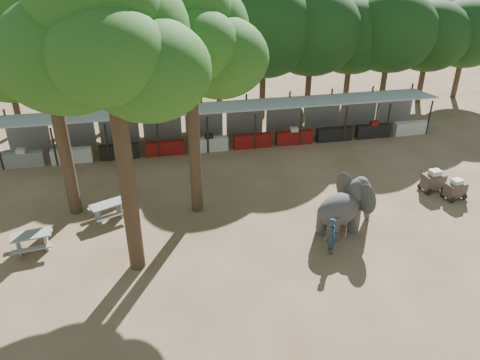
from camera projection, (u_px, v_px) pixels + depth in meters
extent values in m
plane|color=brown|center=(288.00, 278.00, 19.06)|extent=(100.00, 100.00, 0.00)
cube|color=#A9ADB1|center=(228.00, 107.00, 29.95)|extent=(28.00, 2.99, 0.39)
cylinder|color=#2D2319|center=(19.00, 150.00, 27.21)|extent=(0.12, 0.12, 2.40)
cylinder|color=#2D2319|center=(27.00, 129.00, 29.45)|extent=(0.12, 0.12, 2.80)
cube|color=gray|center=(23.00, 160.00, 27.78)|extent=(2.38, 0.50, 0.90)
cube|color=gray|center=(29.00, 136.00, 29.59)|extent=(2.52, 0.12, 2.00)
cylinder|color=#2D2319|center=(69.00, 146.00, 27.70)|extent=(0.12, 0.12, 2.40)
cylinder|color=#2D2319|center=(74.00, 126.00, 29.93)|extent=(0.12, 0.12, 2.80)
cube|color=silver|center=(72.00, 156.00, 28.27)|extent=(2.38, 0.50, 0.90)
cube|color=gray|center=(75.00, 132.00, 30.08)|extent=(2.52, 0.12, 2.00)
cylinder|color=#2D2319|center=(118.00, 142.00, 28.19)|extent=(0.12, 0.12, 2.40)
cylinder|color=#2D2319|center=(118.00, 123.00, 30.42)|extent=(0.12, 0.12, 2.80)
cube|color=black|center=(119.00, 152.00, 28.76)|extent=(2.38, 0.50, 0.90)
cube|color=gray|center=(119.00, 129.00, 30.57)|extent=(2.52, 0.12, 2.00)
cylinder|color=#2D2319|center=(164.00, 138.00, 28.67)|extent=(0.12, 0.12, 2.40)
cylinder|color=#2D2319|center=(162.00, 120.00, 30.91)|extent=(0.12, 0.12, 2.80)
cube|color=maroon|center=(165.00, 148.00, 29.24)|extent=(2.38, 0.50, 0.90)
cube|color=gray|center=(162.00, 126.00, 31.05)|extent=(2.52, 0.12, 2.00)
cylinder|color=#2D2319|center=(210.00, 135.00, 29.16)|extent=(0.12, 0.12, 2.40)
cylinder|color=#2D2319|center=(204.00, 117.00, 31.40)|extent=(0.12, 0.12, 2.80)
cube|color=silver|center=(209.00, 144.00, 29.73)|extent=(2.38, 0.50, 0.90)
cube|color=gray|center=(204.00, 123.00, 31.54)|extent=(2.52, 0.12, 2.00)
cylinder|color=#2D2319|center=(253.00, 132.00, 29.65)|extent=(0.12, 0.12, 2.40)
cylinder|color=#2D2319|center=(244.00, 114.00, 31.88)|extent=(0.12, 0.12, 2.80)
cube|color=maroon|center=(252.00, 141.00, 30.22)|extent=(2.38, 0.50, 0.90)
cube|color=gray|center=(245.00, 120.00, 32.03)|extent=(2.52, 0.12, 2.00)
cylinder|color=#2D2319|center=(296.00, 128.00, 30.14)|extent=(0.12, 0.12, 2.40)
cylinder|color=#2D2319|center=(284.00, 111.00, 32.37)|extent=(0.12, 0.12, 2.80)
cube|color=maroon|center=(294.00, 138.00, 30.71)|extent=(2.38, 0.50, 0.90)
cube|color=gray|center=(284.00, 117.00, 32.52)|extent=(2.52, 0.12, 2.00)
cylinder|color=#2D2319|center=(336.00, 125.00, 30.62)|extent=(0.12, 0.12, 2.40)
cylinder|color=#2D2319|center=(322.00, 109.00, 32.86)|extent=(0.12, 0.12, 2.80)
cube|color=black|center=(334.00, 134.00, 31.19)|extent=(2.38, 0.50, 0.90)
cube|color=gray|center=(322.00, 114.00, 33.00)|extent=(2.52, 0.12, 2.00)
cylinder|color=#2D2319|center=(376.00, 122.00, 31.11)|extent=(0.12, 0.12, 2.40)
cylinder|color=#2D2319|center=(360.00, 106.00, 33.35)|extent=(0.12, 0.12, 2.80)
cube|color=black|center=(373.00, 131.00, 31.68)|extent=(2.38, 0.50, 0.90)
cube|color=gray|center=(359.00, 111.00, 33.49)|extent=(2.52, 0.12, 2.00)
cylinder|color=#2D2319|center=(415.00, 119.00, 31.60)|extent=(0.12, 0.12, 2.40)
cylinder|color=#2D2319|center=(396.00, 103.00, 33.83)|extent=(0.12, 0.12, 2.80)
cube|color=silver|center=(411.00, 128.00, 32.17)|extent=(2.38, 0.50, 0.90)
cube|color=gray|center=(395.00, 109.00, 33.98)|extent=(2.52, 0.12, 2.00)
cylinder|color=#332316|center=(60.00, 126.00, 21.35)|extent=(0.60, 0.60, 9.20)
cone|color=#332316|center=(39.00, 21.00, 19.17)|extent=(0.57, 0.57, 2.88)
ellipsoid|color=#1B4E14|center=(13.00, 55.00, 19.84)|extent=(4.80, 4.80, 3.94)
ellipsoid|color=#1B4E14|center=(76.00, 67.00, 19.70)|extent=(4.20, 4.20, 3.44)
ellipsoid|color=#1B4E14|center=(52.00, 35.00, 20.52)|extent=(5.20, 5.20, 4.26)
ellipsoid|color=#1B4E14|center=(39.00, 55.00, 18.56)|extent=(3.80, 3.80, 3.12)
ellipsoid|color=#1B4E14|center=(33.00, 20.00, 19.28)|extent=(4.40, 4.40, 3.61)
cylinder|color=#332316|center=(124.00, 154.00, 17.27)|extent=(0.64, 0.64, 10.40)
cone|color=#332316|center=(104.00, 6.00, 14.81)|extent=(0.61, 0.61, 3.25)
ellipsoid|color=#1B4E14|center=(68.00, 55.00, 15.56)|extent=(4.80, 4.80, 3.94)
ellipsoid|color=#1B4E14|center=(149.00, 70.00, 15.43)|extent=(4.20, 4.20, 3.44)
ellipsoid|color=#1B4E14|center=(116.00, 30.00, 16.25)|extent=(5.20, 5.20, 4.26)
ellipsoid|color=#1B4E14|center=(108.00, 55.00, 14.28)|extent=(3.80, 3.80, 3.12)
ellipsoid|color=#1B4E14|center=(96.00, 10.00, 15.00)|extent=(4.40, 4.40, 3.61)
cylinder|color=#332316|center=(193.00, 120.00, 21.44)|extent=(0.56, 0.56, 9.60)
cone|color=#332316|center=(187.00, 10.00, 19.16)|extent=(0.53, 0.53, 3.00)
ellipsoid|color=#1B4E14|center=(156.00, 46.00, 19.86)|extent=(4.80, 4.80, 3.94)
ellipsoid|color=#1B4E14|center=(220.00, 57.00, 19.72)|extent=(4.20, 4.20, 3.44)
ellipsoid|color=#1B4E14|center=(190.00, 26.00, 20.54)|extent=(5.20, 5.20, 4.26)
ellipsoid|color=#1B4E14|center=(192.00, 45.00, 18.58)|extent=(3.80, 3.80, 3.12)
ellipsoid|color=#1B4E14|center=(180.00, 11.00, 19.30)|extent=(4.40, 4.40, 3.61)
cylinder|color=#332316|center=(25.00, 104.00, 32.25)|extent=(0.44, 0.44, 3.74)
ellipsoid|color=black|center=(13.00, 51.00, 30.51)|extent=(6.46, 5.95, 5.61)
cylinder|color=#332316|center=(75.00, 101.00, 32.83)|extent=(0.44, 0.44, 3.74)
ellipsoid|color=black|center=(66.00, 48.00, 31.09)|extent=(6.46, 5.95, 5.61)
cylinder|color=#332316|center=(124.00, 98.00, 33.41)|extent=(0.44, 0.44, 3.74)
ellipsoid|color=black|center=(117.00, 46.00, 31.67)|extent=(6.46, 5.95, 5.61)
cylinder|color=#332316|center=(171.00, 95.00, 33.99)|extent=(0.44, 0.44, 3.74)
ellipsoid|color=black|center=(167.00, 44.00, 32.25)|extent=(6.46, 5.95, 5.61)
cylinder|color=#332316|center=(216.00, 92.00, 34.57)|extent=(0.44, 0.44, 3.74)
ellipsoid|color=black|center=(215.00, 42.00, 32.83)|extent=(6.46, 5.95, 5.61)
cylinder|color=#332316|center=(260.00, 90.00, 35.15)|extent=(0.44, 0.44, 3.74)
ellipsoid|color=black|center=(261.00, 40.00, 33.41)|extent=(6.46, 5.95, 5.61)
cylinder|color=#332316|center=(302.00, 87.00, 35.73)|extent=(0.44, 0.44, 3.74)
ellipsoid|color=black|center=(305.00, 38.00, 33.99)|extent=(6.46, 5.95, 5.61)
cylinder|color=#332316|center=(343.00, 85.00, 36.31)|extent=(0.44, 0.44, 3.74)
ellipsoid|color=black|center=(348.00, 36.00, 34.57)|extent=(6.46, 5.95, 5.61)
cylinder|color=#332316|center=(383.00, 82.00, 36.89)|extent=(0.44, 0.44, 3.74)
ellipsoid|color=black|center=(390.00, 35.00, 35.15)|extent=(6.46, 5.95, 5.61)
cylinder|color=#332316|center=(421.00, 80.00, 37.47)|extent=(0.44, 0.44, 3.74)
ellipsoid|color=black|center=(430.00, 33.00, 35.73)|extent=(6.46, 5.95, 5.61)
cylinder|color=#332316|center=(459.00, 77.00, 38.05)|extent=(0.44, 0.44, 3.74)
ellipsoid|color=black|center=(469.00, 31.00, 36.32)|extent=(6.46, 5.95, 5.61)
ellipsoid|color=#3B3938|center=(340.00, 209.00, 21.39)|extent=(2.69, 2.13, 1.52)
cylinder|color=#3B3938|center=(333.00, 228.00, 21.10)|extent=(0.70, 0.70, 1.28)
cylinder|color=#3B3938|center=(322.00, 220.00, 21.64)|extent=(0.70, 0.70, 1.28)
cylinder|color=#3B3938|center=(354.00, 219.00, 21.71)|extent=(0.70, 0.70, 1.28)
cylinder|color=#3B3938|center=(343.00, 212.00, 22.25)|extent=(0.70, 0.70, 1.28)
ellipsoid|color=#3B3938|center=(359.00, 192.00, 21.66)|extent=(1.59, 1.45, 1.41)
ellipsoid|color=#3B3938|center=(366.00, 199.00, 21.03)|extent=(0.62, 1.16, 1.45)
ellipsoid|color=#3B3938|center=(345.00, 187.00, 22.06)|extent=(0.62, 1.16, 1.45)
cone|color=#3B3938|center=(367.00, 206.00, 22.45)|extent=(0.75, 0.75, 1.60)
imported|color=#26384C|center=(332.00, 235.00, 20.19)|extent=(0.51, 0.68, 1.72)
cube|color=gray|center=(31.00, 235.00, 20.35)|extent=(1.76, 1.01, 0.07)
cube|color=gray|center=(19.00, 245.00, 20.38)|extent=(0.21, 0.68, 0.78)
cube|color=gray|center=(46.00, 240.00, 20.71)|extent=(0.21, 0.68, 0.78)
cube|color=gray|center=(32.00, 249.00, 20.00)|extent=(1.69, 0.51, 0.06)
cube|color=gray|center=(33.00, 233.00, 21.01)|extent=(1.69, 0.51, 0.06)
cube|color=gray|center=(108.00, 204.00, 22.63)|extent=(1.80, 1.35, 0.07)
cube|color=gray|center=(98.00, 215.00, 22.54)|extent=(0.36, 0.64, 0.76)
cube|color=gray|center=(119.00, 208.00, 23.09)|extent=(0.36, 0.64, 0.76)
cube|color=gray|center=(113.00, 215.00, 22.35)|extent=(1.61, 0.90, 0.05)
cube|color=gray|center=(104.00, 205.00, 23.21)|extent=(1.61, 0.90, 0.05)
cube|color=#3D312A|center=(455.00, 190.00, 24.43)|extent=(1.15, 0.82, 0.74)
cylinder|color=black|center=(452.00, 200.00, 24.18)|extent=(0.32, 0.12, 0.32)
cylinder|color=black|center=(465.00, 197.00, 24.46)|extent=(0.32, 0.12, 0.32)
cylinder|color=black|center=(443.00, 194.00, 24.74)|extent=(0.32, 0.12, 0.32)
cylinder|color=black|center=(455.00, 191.00, 25.02)|extent=(0.32, 0.12, 0.32)
cube|color=silver|center=(457.00, 182.00, 24.20)|extent=(0.59, 0.51, 0.26)
cube|color=#3D312A|center=(433.00, 181.00, 25.14)|extent=(1.22, 0.81, 0.80)
cylinder|color=black|center=(429.00, 192.00, 24.90)|extent=(0.35, 0.11, 0.34)
cylinder|color=black|center=(444.00, 190.00, 25.14)|extent=(0.35, 0.11, 0.34)
cylinder|color=black|center=(420.00, 186.00, 25.53)|extent=(0.35, 0.11, 0.34)
cylinder|color=black|center=(434.00, 183.00, 25.78)|extent=(0.35, 0.11, 0.34)
cube|color=silver|center=(435.00, 173.00, 24.90)|extent=(0.62, 0.52, 0.29)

